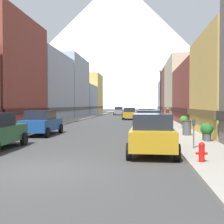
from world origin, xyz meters
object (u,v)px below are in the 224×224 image
Objects in this scene: car_left_1 at (42,123)px; potted_plant_1 at (208,131)px; potted_plant_0 at (206,130)px; streetlamp_right at (161,88)px; car_right_0 at (152,133)px; pedestrian_0 at (167,116)px; potted_plant_2 at (184,121)px; car_driving_0 at (130,114)px; trash_bin_right at (187,128)px; fire_hydrant_near at (202,151)px; car_right_1 at (148,122)px; car_driving_1 at (119,111)px; car_right_2 at (146,117)px; parking_meter_near at (194,130)px.

potted_plant_1 is at bearing -17.58° from car_left_1.
car_left_1 is 4.52× the size of potted_plant_0.
potted_plant_0 is 0.17× the size of streetlamp_right.
car_right_0 is 2.57× the size of pedestrian_0.
potted_plant_2 is (10.80, 5.37, -0.10)m from car_left_1.
streetlamp_right reaches higher than potted_plant_1.
potted_plant_1 is (5.40, -25.76, -0.20)m from car_driving_0.
car_driving_0 is 4.48× the size of potted_plant_0.
fire_hydrant_near is at bearing -95.77° from trash_bin_right.
car_driving_0 reaches higher than fire_hydrant_near.
car_right_1 is 40.61m from car_driving_1.
car_driving_0 is 4.63× the size of potted_plant_1.
car_right_0 reaches higher than potted_plant_2.
trash_bin_right is at bearing -37.06° from car_right_1.
car_driving_1 is (-3.20, 19.42, 0.00)m from car_driving_0.
car_driving_1 is 46.00m from potted_plant_1.
potted_plant_0 is at bearing -55.25° from car_right_1.
car_left_1 is 11.24m from potted_plant_0.
potted_plant_2 is (3.20, 12.31, -0.10)m from car_right_0.
car_right_0 is 29.37m from car_driving_0.
car_left_1 reaches higher than potted_plant_2.
fire_hydrant_near is (1.65, -19.39, -0.37)m from car_right_2.
potted_plant_2 is at bearing -76.71° from car_driving_1.
potted_plant_1 is (0.65, -3.01, 0.05)m from trash_bin_right.
car_driving_1 is (-5.40, 40.25, 0.00)m from car_right_1.
parking_meter_near is at bearing -75.72° from car_right_1.
car_driving_0 is 1.00× the size of car_driving_1.
parking_meter_near is 18.58m from pedestrian_0.
car_right_1 is 7.90m from parking_meter_near.
car_left_1 is 6.31× the size of fire_hydrant_near.
fire_hydrant_near is (7.05, -51.08, -0.37)m from car_driving_1.
potted_plant_2 is at bearing 90.00° from potted_plant_0.
potted_plant_2 reaches higher than potted_plant_0.
pedestrian_0 is (-0.10, 12.84, 0.31)m from trash_bin_right.
car_right_1 is 9.75m from streetlamp_right.
pedestrian_0 is (0.50, 18.57, -0.06)m from parking_meter_near.
car_left_1 is 1.00× the size of car_right_0.
car_right_2 is 16.33m from parking_meter_near.
potted_plant_0 is 14.21m from streetlamp_right.
car_right_1 is 5.88m from potted_plant_1.
car_right_2 is at bearing 96.86° from parking_meter_near.
car_left_1 is 1.01× the size of car_driving_0.
potted_plant_0 is at bearing -76.39° from trash_bin_right.
car_right_1 reaches higher than fire_hydrant_near.
potted_plant_2 reaches higher than trash_bin_right.
car_driving_0 is 0.75× the size of streetlamp_right.
car_left_1 is at bearing -168.73° from car_right_1.
streetlamp_right is at bearing 107.41° from potted_plant_2.
parking_meter_near is (4.15, -28.48, 0.11)m from car_driving_0.
streetlamp_right is (6.95, -31.13, 3.09)m from car_driving_1.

